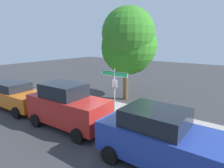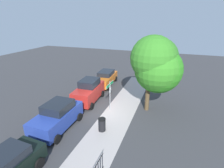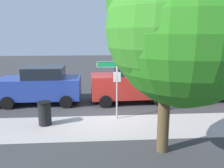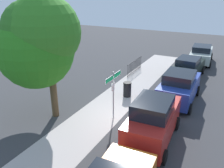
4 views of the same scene
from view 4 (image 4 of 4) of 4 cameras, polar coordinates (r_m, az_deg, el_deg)
ground_plane at (r=13.22m, az=2.39°, el=-8.13°), size 60.00×60.00×0.00m
sidewalk_strip at (r=15.31m, az=1.13°, el=-3.70°), size 24.00×2.60×0.00m
street_sign at (r=12.30m, az=0.33°, el=-0.34°), size 1.71×0.07×2.70m
shade_tree at (r=12.66m, az=-17.23°, el=9.64°), size 4.06×4.24×6.49m
car_red at (r=11.03m, az=9.87°, el=-8.58°), size 4.23×2.10×2.18m
car_blue at (r=15.27m, az=15.87°, el=-0.60°), size 4.23×2.12×1.98m
car_black at (r=19.84m, az=17.87°, el=3.89°), size 4.28×2.19×1.64m
car_silver at (r=24.39m, az=20.67°, el=6.82°), size 4.55×2.23×1.70m
iron_fence at (r=20.19m, az=5.48°, el=4.28°), size 3.14×0.04×1.07m
trash_bin at (r=15.59m, az=3.69°, el=-1.28°), size 0.55×0.55×0.98m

